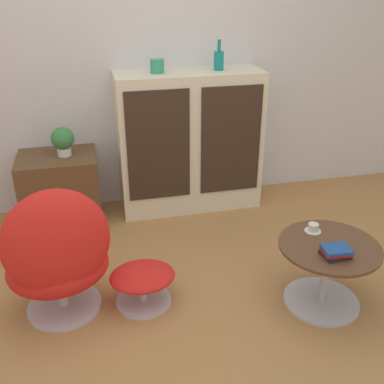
% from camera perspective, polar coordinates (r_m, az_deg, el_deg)
% --- Properties ---
extents(ground_plane, '(12.00, 12.00, 0.00)m').
position_cam_1_polar(ground_plane, '(2.71, -0.54, -16.44)').
color(ground_plane, '#A87542').
extents(wall_back, '(6.40, 0.06, 2.60)m').
position_cam_1_polar(wall_back, '(3.73, -6.82, 17.66)').
color(wall_back, silver).
rests_on(wall_back, ground_plane).
extents(sideboard, '(1.17, 0.42, 1.15)m').
position_cam_1_polar(sideboard, '(3.73, -0.32, 6.38)').
color(sideboard, beige).
rests_on(sideboard, ground_plane).
extents(tv_console, '(0.60, 0.48, 0.56)m').
position_cam_1_polar(tv_console, '(3.74, -16.35, 0.41)').
color(tv_console, brown).
rests_on(tv_console, ground_plane).
extents(egg_chair, '(0.68, 0.64, 0.84)m').
position_cam_1_polar(egg_chair, '(2.65, -16.67, -7.77)').
color(egg_chair, '#B7B7BC').
rests_on(egg_chair, ground_plane).
extents(ottoman, '(0.40, 0.34, 0.24)m').
position_cam_1_polar(ottoman, '(2.78, -6.29, -11.09)').
color(ottoman, '#B7B7BC').
rests_on(ottoman, ground_plane).
extents(coffee_table, '(0.59, 0.59, 0.42)m').
position_cam_1_polar(coffee_table, '(2.83, 16.62, -9.36)').
color(coffee_table, '#B7B7BC').
rests_on(coffee_table, ground_plane).
extents(vase_leftmost, '(0.11, 0.11, 0.10)m').
position_cam_1_polar(vase_leftmost, '(3.53, -4.44, 15.66)').
color(vase_leftmost, '#2D8E6B').
rests_on(vase_leftmost, sideboard).
extents(vase_inner_left, '(0.08, 0.08, 0.23)m').
position_cam_1_polar(vase_inner_left, '(3.63, 3.42, 16.43)').
color(vase_inner_left, '#147A75').
rests_on(vase_inner_left, sideboard).
extents(potted_plant, '(0.17, 0.17, 0.23)m').
position_cam_1_polar(potted_plant, '(3.59, -16.09, 6.38)').
color(potted_plant, silver).
rests_on(potted_plant, tv_console).
extents(teacup, '(0.10, 0.10, 0.05)m').
position_cam_1_polar(teacup, '(2.83, 15.13, -4.49)').
color(teacup, silver).
rests_on(teacup, coffee_table).
extents(book_stack, '(0.16, 0.14, 0.06)m').
position_cam_1_polar(book_stack, '(2.63, 17.81, -7.23)').
color(book_stack, black).
rests_on(book_stack, coffee_table).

